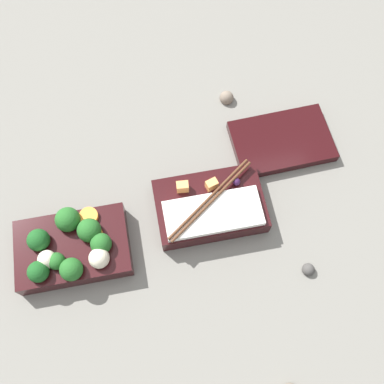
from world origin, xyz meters
TOP-DOWN VIEW (x-y plane):
  - ground_plane at (0.00, 0.00)m, footprint 3.00×3.00m
  - bento_tray_vegetable at (-0.11, -0.01)m, footprint 0.19×0.13m
  - bento_tray_rice at (0.14, 0.02)m, footprint 0.19×0.13m
  - bento_lid at (0.30, 0.13)m, footprint 0.19×0.13m
  - pebble_0 at (0.28, -0.12)m, footprint 0.02×0.02m
  - pebble_2 at (0.22, 0.25)m, footprint 0.03×0.03m

SIDE VIEW (x-z plane):
  - ground_plane at x=0.00m, z-range 0.00..0.00m
  - pebble_0 at x=0.28m, z-range -0.01..0.02m
  - pebble_2 at x=0.22m, z-range -0.01..0.02m
  - bento_lid at x=0.30m, z-range 0.00..0.02m
  - bento_tray_rice at x=0.14m, z-range -0.01..0.05m
  - bento_tray_vegetable at x=-0.11m, z-range -0.01..0.06m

